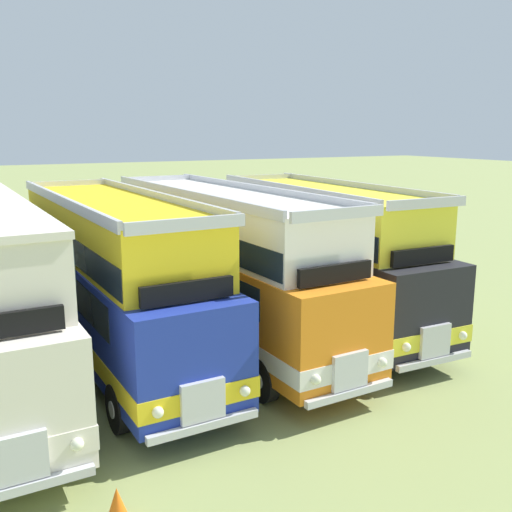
{
  "coord_description": "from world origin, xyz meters",
  "views": [
    {
      "loc": [
        -3.72,
        -15.01,
        6.09
      ],
      "look_at": [
        4.64,
        0.8,
        2.27
      ],
      "focal_mm": 41.16,
      "sensor_mm": 36.0,
      "label": 1
    }
  ],
  "objects_px": {
    "bus_fourth_in_row": "(223,261)",
    "bus_fifth_in_row": "(322,252)",
    "cone_near_end": "(117,503)",
    "bus_third_in_row": "(114,275)"
  },
  "relations": [
    {
      "from": "bus_third_in_row",
      "to": "cone_near_end",
      "type": "distance_m",
      "value": 7.26
    },
    {
      "from": "cone_near_end",
      "to": "bus_third_in_row",
      "type": "bearing_deg",
      "value": 75.09
    },
    {
      "from": "bus_fifth_in_row",
      "to": "cone_near_end",
      "type": "height_order",
      "value": "bus_fifth_in_row"
    },
    {
      "from": "bus_third_in_row",
      "to": "bus_fourth_in_row",
      "type": "height_order",
      "value": "same"
    },
    {
      "from": "bus_third_in_row",
      "to": "cone_near_end",
      "type": "relative_size",
      "value": 19.94
    },
    {
      "from": "bus_fourth_in_row",
      "to": "cone_near_end",
      "type": "bearing_deg",
      "value": -126.22
    },
    {
      "from": "bus_fourth_in_row",
      "to": "bus_fifth_in_row",
      "type": "distance_m",
      "value": 3.29
    },
    {
      "from": "bus_third_in_row",
      "to": "cone_near_end",
      "type": "height_order",
      "value": "bus_third_in_row"
    },
    {
      "from": "bus_third_in_row",
      "to": "cone_near_end",
      "type": "xyz_separation_m",
      "value": [
        -1.79,
        -6.72,
        -2.08
      ]
    },
    {
      "from": "bus_fourth_in_row",
      "to": "bus_fifth_in_row",
      "type": "height_order",
      "value": "same"
    }
  ]
}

